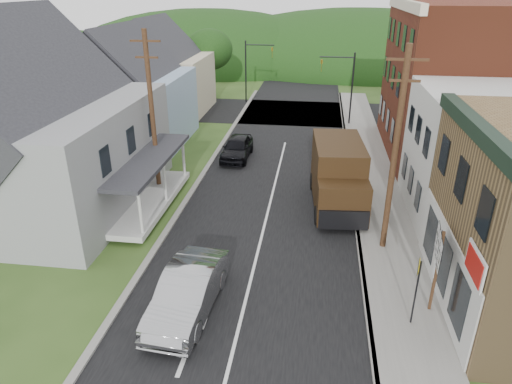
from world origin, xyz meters
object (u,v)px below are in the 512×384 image
at_px(dark_sedan, 237,148).
at_px(warning_sign, 417,282).
at_px(delivery_van, 338,176).
at_px(silver_sedan, 188,292).
at_px(route_sign_cluster, 437,260).

relative_size(dark_sedan, warning_sign, 1.64).
bearing_deg(dark_sedan, delivery_van, -43.57).
xyz_separation_m(silver_sedan, dark_sedan, (-1.07, 16.16, -0.08)).
bearing_deg(delivery_van, warning_sign, -80.14).
height_order(dark_sedan, delivery_van, delivery_van).
xyz_separation_m(silver_sedan, route_sign_cluster, (8.73, 1.16, 1.41)).
height_order(silver_sedan, warning_sign, warning_sign).
relative_size(silver_sedan, route_sign_cluster, 1.57).
height_order(dark_sedan, route_sign_cluster, route_sign_cluster).
bearing_deg(silver_sedan, delivery_van, 63.98).
bearing_deg(route_sign_cluster, delivery_van, 119.29).
distance_m(route_sign_cluster, warning_sign, 1.22).
relative_size(route_sign_cluster, warning_sign, 1.20).
height_order(delivery_van, route_sign_cluster, delivery_van).
xyz_separation_m(silver_sedan, warning_sign, (7.95, 0.30, 1.04)).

